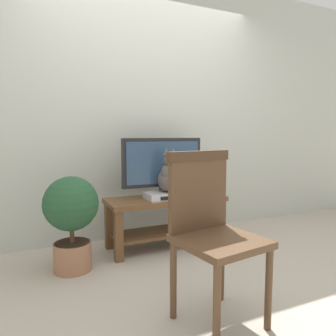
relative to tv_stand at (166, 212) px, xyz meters
The scene contains 9 objects.
ground_plane 0.72m from the tv_stand, 95.64° to the right, with size 12.00×12.00×0.00m, color #ADA393.
back_wall 1.17m from the tv_stand, 97.17° to the left, with size 7.00×0.12×2.80m, color #B7BCB2.
tv_stand is the anchor object (origin of this frame).
tv 0.46m from the tv_stand, 89.98° to the left, with size 0.82×0.20×0.57m.
media_box 0.19m from the tv_stand, 92.51° to the right, with size 0.43×0.26×0.06m.
cat 0.37m from the tv_stand, 91.02° to the right, with size 0.19×0.29×0.42m.
wooden_chair 1.24m from the tv_stand, 101.63° to the right, with size 0.50×0.50×0.99m.
book_stack 0.44m from the tv_stand, ahead, with size 0.24×0.19×0.06m.
potted_plant 0.93m from the tv_stand, 168.20° to the right, with size 0.43×0.43×0.76m.
Camera 1 is at (-1.14, -2.09, 1.09)m, focal length 33.43 mm.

